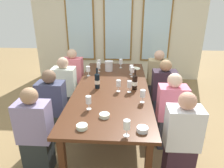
# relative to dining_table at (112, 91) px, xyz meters

# --- Properties ---
(ground_plane) EXTENTS (12.00, 12.00, 0.00)m
(ground_plane) POSITION_rel_dining_table_xyz_m (0.00, 0.00, -0.68)
(ground_plane) COLOR olive
(back_wall_with_windows) EXTENTS (4.30, 0.10, 2.90)m
(back_wall_with_windows) POSITION_rel_dining_table_xyz_m (0.00, 2.44, 0.77)
(back_wall_with_windows) COLOR beige
(back_wall_with_windows) RESTS_ON ground
(dining_table) EXTENTS (1.10, 2.59, 0.74)m
(dining_table) POSITION_rel_dining_table_xyz_m (0.00, 0.00, 0.00)
(dining_table) COLOR #452514
(dining_table) RESTS_ON ground
(white_plate_0) EXTENTS (0.21, 0.21, 0.01)m
(white_plate_0) POSITION_rel_dining_table_xyz_m (0.39, 0.96, 0.06)
(white_plate_0) COLOR white
(white_plate_0) RESTS_ON dining_table
(metal_pitcher) EXTENTS (0.16, 0.16, 0.19)m
(metal_pitcher) POSITION_rel_dining_table_xyz_m (-0.11, 0.80, 0.16)
(metal_pitcher) COLOR silver
(metal_pitcher) RESTS_ON dining_table
(wine_bottle_0) EXTENTS (0.08, 0.08, 0.32)m
(wine_bottle_0) POSITION_rel_dining_table_xyz_m (-0.22, -0.04, 0.18)
(wine_bottle_0) COLOR black
(wine_bottle_0) RESTS_ON dining_table
(wine_bottle_1) EXTENTS (0.08, 0.08, 0.31)m
(wine_bottle_1) POSITION_rel_dining_table_xyz_m (0.34, -0.05, 0.18)
(wine_bottle_1) COLOR black
(wine_bottle_1) RESTS_ON dining_table
(tasting_bowl_0) EXTENTS (0.12, 0.12, 0.05)m
(tasting_bowl_0) POSITION_rel_dining_table_xyz_m (0.38, -1.12, 0.08)
(tasting_bowl_0) COLOR white
(tasting_bowl_0) RESTS_ON dining_table
(tasting_bowl_1) EXTENTS (0.12, 0.12, 0.04)m
(tasting_bowl_1) POSITION_rel_dining_table_xyz_m (-0.24, -1.11, 0.08)
(tasting_bowl_1) COLOR white
(tasting_bowl_1) RESTS_ON dining_table
(tasting_bowl_2) EXTENTS (0.12, 0.12, 0.04)m
(tasting_bowl_2) POSITION_rel_dining_table_xyz_m (-0.03, -0.87, 0.08)
(tasting_bowl_2) COLOR white
(tasting_bowl_2) RESTS_ON dining_table
(wine_glass_0) EXTENTS (0.07, 0.07, 0.17)m
(wine_glass_0) POSITION_rel_dining_table_xyz_m (0.22, -1.20, 0.18)
(wine_glass_0) COLOR white
(wine_glass_0) RESTS_ON dining_table
(wine_glass_1) EXTENTS (0.07, 0.07, 0.17)m
(wine_glass_1) POSITION_rel_dining_table_xyz_m (0.10, -0.14, 0.18)
(wine_glass_1) COLOR white
(wine_glass_1) RESTS_ON dining_table
(wine_glass_2) EXTENTS (0.07, 0.07, 0.17)m
(wine_glass_2) POSITION_rel_dining_table_xyz_m (-0.24, -0.69, 0.18)
(wine_glass_2) COLOR white
(wine_glass_2) RESTS_ON dining_table
(wine_glass_3) EXTENTS (0.07, 0.07, 0.17)m
(wine_glass_3) POSITION_rel_dining_table_xyz_m (0.32, 0.50, 0.18)
(wine_glass_3) COLOR white
(wine_glass_3) RESTS_ON dining_table
(wine_glass_4) EXTENTS (0.07, 0.07, 0.17)m
(wine_glass_4) POSITION_rel_dining_table_xyz_m (0.11, 1.01, 0.18)
(wine_glass_4) COLOR white
(wine_glass_4) RESTS_ON dining_table
(wine_glass_5) EXTENTS (0.07, 0.07, 0.17)m
(wine_glass_5) POSITION_rel_dining_table_xyz_m (0.43, -0.47, 0.18)
(wine_glass_5) COLOR white
(wine_glass_5) RESTS_ON dining_table
(wine_glass_6) EXTENTS (0.07, 0.07, 0.17)m
(wine_glass_6) POSITION_rel_dining_table_xyz_m (-0.31, 0.93, 0.18)
(wine_glass_6) COLOR white
(wine_glass_6) RESTS_ON dining_table
(wine_glass_7) EXTENTS (0.07, 0.07, 0.17)m
(wine_glass_7) POSITION_rel_dining_table_xyz_m (0.26, -0.16, 0.18)
(wine_glass_7) COLOR white
(wine_glass_7) RESTS_ON dining_table
(wine_glass_8) EXTENTS (0.07, 0.07, 0.17)m
(wine_glass_8) POSITION_rel_dining_table_xyz_m (-0.30, 0.74, 0.18)
(wine_glass_8) COLOR white
(wine_glass_8) RESTS_ON dining_table
(wine_glass_9) EXTENTS (0.07, 0.07, 0.17)m
(wine_glass_9) POSITION_rel_dining_table_xyz_m (-0.45, 0.50, 0.18)
(wine_glass_9) COLOR white
(wine_glass_9) RESTS_ON dining_table
(wine_glass_10) EXTENTS (0.07, 0.07, 0.17)m
(wine_glass_10) POSITION_rel_dining_table_xyz_m (0.31, 0.62, 0.18)
(wine_glass_10) COLOR white
(wine_glass_10) RESTS_ON dining_table
(seated_person_0) EXTENTS (0.38, 0.24, 1.11)m
(seated_person_0) POSITION_rel_dining_table_xyz_m (-0.84, -0.33, -0.15)
(seated_person_0) COLOR #333830
(seated_person_0) RESTS_ON ground
(seated_person_1) EXTENTS (0.38, 0.24, 1.11)m
(seated_person_1) POSITION_rel_dining_table_xyz_m (0.84, -0.36, -0.15)
(seated_person_1) COLOR #363741
(seated_person_1) RESTS_ON ground
(seated_person_2) EXTENTS (0.38, 0.24, 1.11)m
(seated_person_2) POSITION_rel_dining_table_xyz_m (-0.84, 0.96, -0.15)
(seated_person_2) COLOR #2D2D3B
(seated_person_2) RESTS_ON ground
(seated_person_3) EXTENTS (0.38, 0.24, 1.11)m
(seated_person_3) POSITION_rel_dining_table_xyz_m (0.84, 0.95, -0.15)
(seated_person_3) COLOR #2D313B
(seated_person_3) RESTS_ON ground
(seated_person_4) EXTENTS (0.38, 0.24, 1.11)m
(seated_person_4) POSITION_rel_dining_table_xyz_m (-0.84, -0.94, -0.15)
(seated_person_4) COLOR #252B2C
(seated_person_4) RESTS_ON ground
(seated_person_5) EXTENTS (0.38, 0.24, 1.11)m
(seated_person_5) POSITION_rel_dining_table_xyz_m (0.84, -0.95, -0.15)
(seated_person_5) COLOR #37212D
(seated_person_5) RESTS_ON ground
(seated_person_6) EXTENTS (0.38, 0.24, 1.11)m
(seated_person_6) POSITION_rel_dining_table_xyz_m (-0.84, 0.33, -0.15)
(seated_person_6) COLOR #262A32
(seated_person_6) RESTS_ON ground
(seated_person_7) EXTENTS (0.38, 0.24, 1.11)m
(seated_person_7) POSITION_rel_dining_table_xyz_m (0.84, 0.29, -0.15)
(seated_person_7) COLOR #232933
(seated_person_7) RESTS_ON ground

